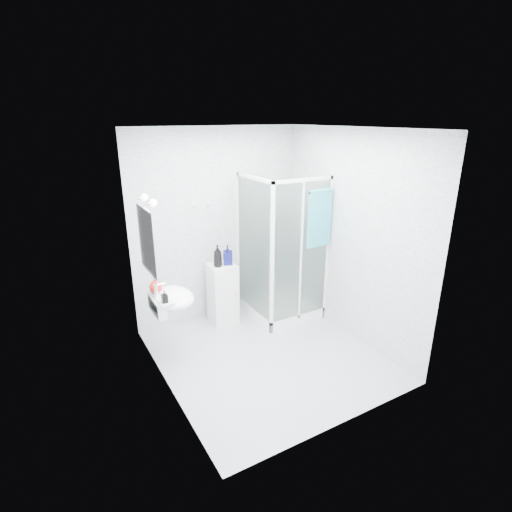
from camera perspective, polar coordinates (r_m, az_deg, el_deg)
room at (r=4.35m, az=1.72°, el=0.42°), size 2.40×2.60×2.60m
shower_enclosure at (r=5.60m, az=3.39°, el=-4.50°), size 0.90×0.95×2.00m
wall_basin at (r=4.55m, az=-12.10°, el=-6.01°), size 0.46×0.56×0.35m
mirror at (r=4.25m, az=-15.31°, el=2.08°), size 0.02×0.60×0.70m
vanity_lights at (r=4.16m, az=-15.17°, el=7.71°), size 0.10×0.40×0.08m
wall_hooks at (r=5.24m, az=-7.86°, el=7.18°), size 0.23×0.06×0.03m
storage_cabinet at (r=5.49m, az=-4.78°, el=-5.36°), size 0.36×0.38×0.84m
hand_towel at (r=5.13m, az=9.06°, el=5.54°), size 0.35×0.05×0.74m
shampoo_bottle_a at (r=5.23m, az=-5.51°, el=0.02°), size 0.12×0.12×0.30m
shampoo_bottle_b at (r=5.30m, az=-4.06°, el=0.18°), size 0.16×0.16×0.27m
soap_dispenser_orange at (r=4.55m, az=-14.15°, el=-3.96°), size 0.18×0.18×0.19m
soap_dispenser_black at (r=4.30m, az=-12.94°, el=-5.69°), size 0.06×0.06×0.13m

